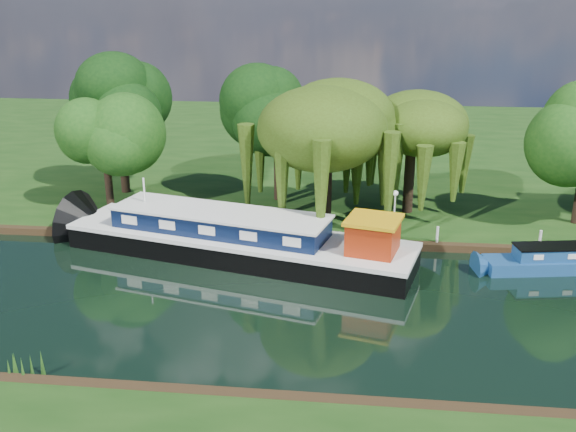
# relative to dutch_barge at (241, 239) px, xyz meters

# --- Properties ---
(ground) EXTENTS (120.00, 120.00, 0.00)m
(ground) POSITION_rel_dutch_barge_xyz_m (8.57, -5.92, -1.08)
(ground) COLOR black
(far_bank) EXTENTS (120.00, 52.00, 0.45)m
(far_bank) POSITION_rel_dutch_barge_xyz_m (8.57, 28.08, -0.86)
(far_bank) COLOR #13330E
(far_bank) RESTS_ON ground
(dutch_barge) EXTENTS (21.24, 9.61, 4.37)m
(dutch_barge) POSITION_rel_dutch_barge_xyz_m (0.00, 0.00, 0.00)
(dutch_barge) COLOR black
(dutch_barge) RESTS_ON ground
(red_dinghy) EXTENTS (3.08, 2.33, 0.60)m
(red_dinghy) POSITION_rel_dutch_barge_xyz_m (1.40, 0.54, -1.08)
(red_dinghy) COLOR maroon
(red_dinghy) RESTS_ON ground
(willow_left) EXTENTS (7.30, 7.30, 8.75)m
(willow_left) POSITION_rel_dutch_barge_xyz_m (4.69, 5.26, 5.72)
(willow_left) COLOR black
(willow_left) RESTS_ON far_bank
(willow_right) EXTENTS (6.02, 6.02, 7.33)m
(willow_right) POSITION_rel_dutch_barge_xyz_m (10.16, 8.14, 4.71)
(willow_right) COLOR black
(willow_right) RESTS_ON far_bank
(tree_far_left) EXTENTS (4.77, 4.77, 7.69)m
(tree_far_left) POSITION_rel_dutch_barge_xyz_m (-10.40, 6.49, 4.63)
(tree_far_left) COLOR black
(tree_far_left) RESTS_ON far_bank
(tree_far_back) EXTENTS (5.54, 5.54, 9.32)m
(tree_far_back) POSITION_rel_dutch_barge_xyz_m (-10.80, 10.65, 5.86)
(tree_far_back) COLOR black
(tree_far_back) RESTS_ON far_bank
(tree_far_mid) EXTENTS (5.43, 5.43, 8.89)m
(tree_far_mid) POSITION_rel_dutch_barge_xyz_m (0.96, 10.04, 5.49)
(tree_far_mid) COLOR black
(tree_far_mid) RESTS_ON far_bank
(lamppost) EXTENTS (0.36, 0.36, 2.56)m
(lamppost) POSITION_rel_dutch_barge_xyz_m (9.07, 4.58, 1.34)
(lamppost) COLOR silver
(lamppost) RESTS_ON far_bank
(mooring_posts) EXTENTS (19.16, 0.16, 1.00)m
(mooring_posts) POSITION_rel_dutch_barge_xyz_m (8.07, 2.48, -0.13)
(mooring_posts) COLOR silver
(mooring_posts) RESTS_ON far_bank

